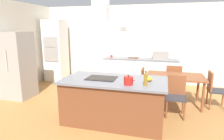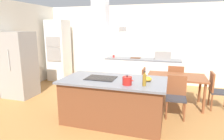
{
  "view_description": "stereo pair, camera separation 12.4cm",
  "coord_description": "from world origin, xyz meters",
  "px_view_note": "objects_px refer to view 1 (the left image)",
  "views": [
    {
      "loc": [
        0.95,
        -3.65,
        1.9
      ],
      "look_at": [
        -0.15,
        0.4,
        1.0
      ],
      "focal_mm": 31.05,
      "sensor_mm": 36.0,
      "label": 1
    },
    {
      "loc": [
        1.07,
        -3.62,
        1.9
      ],
      "look_at": [
        -0.15,
        0.4,
        1.0
      ],
      "focal_mm": 31.05,
      "sensor_mm": 36.0,
      "label": 2
    }
  ],
  "objects_px": {
    "dining_table": "(175,79)",
    "chair_at_left_end": "(138,82)",
    "chair_at_right_end": "(214,88)",
    "chair_facing_island": "(176,93)",
    "cooktop": "(102,78)",
    "olive_oil_bottle": "(146,80)",
    "wall_oven_stack": "(56,51)",
    "tea_kettle": "(128,81)",
    "cutting_board": "(133,58)",
    "mixing_bowl": "(148,79)",
    "range_hood": "(101,18)",
    "refrigerator": "(16,65)",
    "countertop_microwave": "(161,55)",
    "chair_facing_back_wall": "(173,78)",
    "coffee_mug_red": "(111,56)"
  },
  "relations": [
    {
      "from": "dining_table",
      "to": "chair_at_left_end",
      "type": "relative_size",
      "value": 1.57
    },
    {
      "from": "chair_at_right_end",
      "to": "chair_facing_island",
      "type": "height_order",
      "value": "same"
    },
    {
      "from": "cooktop",
      "to": "olive_oil_bottle",
      "type": "relative_size",
      "value": 2.28
    },
    {
      "from": "cooktop",
      "to": "wall_oven_stack",
      "type": "distance_m",
      "value": 3.74
    },
    {
      "from": "tea_kettle",
      "to": "cutting_board",
      "type": "height_order",
      "value": "tea_kettle"
    },
    {
      "from": "chair_at_left_end",
      "to": "mixing_bowl",
      "type": "bearing_deg",
      "value": -74.5
    },
    {
      "from": "range_hood",
      "to": "olive_oil_bottle",
      "type": "bearing_deg",
      "value": -16.63
    },
    {
      "from": "mixing_bowl",
      "to": "cutting_board",
      "type": "distance_m",
      "value": 2.97
    },
    {
      "from": "refrigerator",
      "to": "chair_at_right_end",
      "type": "relative_size",
      "value": 2.04
    },
    {
      "from": "olive_oil_bottle",
      "to": "chair_at_right_end",
      "type": "bearing_deg",
      "value": 46.55
    },
    {
      "from": "countertop_microwave",
      "to": "cutting_board",
      "type": "relative_size",
      "value": 1.47
    },
    {
      "from": "cooktop",
      "to": "dining_table",
      "type": "bearing_deg",
      "value": 41.0
    },
    {
      "from": "cutting_board",
      "to": "chair_facing_island",
      "type": "bearing_deg",
      "value": -60.08
    },
    {
      "from": "chair_at_right_end",
      "to": "chair_facing_back_wall",
      "type": "xyz_separation_m",
      "value": [
        -0.92,
        0.67,
        0.0
      ]
    },
    {
      "from": "dining_table",
      "to": "refrigerator",
      "type": "bearing_deg",
      "value": -171.89
    },
    {
      "from": "cutting_board",
      "to": "chair_facing_island",
      "type": "distance_m",
      "value": 2.67
    },
    {
      "from": "chair_facing_island",
      "to": "range_hood",
      "type": "distance_m",
      "value": 2.29
    },
    {
      "from": "coffee_mug_red",
      "to": "chair_facing_back_wall",
      "type": "height_order",
      "value": "coffee_mug_red"
    },
    {
      "from": "cutting_board",
      "to": "cooktop",
      "type": "bearing_deg",
      "value": -93.73
    },
    {
      "from": "olive_oil_bottle",
      "to": "range_hood",
      "type": "distance_m",
      "value": 1.45
    },
    {
      "from": "coffee_mug_red",
      "to": "chair_at_right_end",
      "type": "xyz_separation_m",
      "value": [
        3.0,
        -1.55,
        -0.44
      ]
    },
    {
      "from": "cutting_board",
      "to": "chair_at_left_end",
      "type": "distance_m",
      "value": 1.72
    },
    {
      "from": "chair_at_right_end",
      "to": "range_hood",
      "type": "relative_size",
      "value": 0.99
    },
    {
      "from": "dining_table",
      "to": "chair_facing_back_wall",
      "type": "bearing_deg",
      "value": 90.0
    },
    {
      "from": "chair_facing_back_wall",
      "to": "range_hood",
      "type": "relative_size",
      "value": 0.99
    },
    {
      "from": "coffee_mug_red",
      "to": "chair_facing_island",
      "type": "height_order",
      "value": "coffee_mug_red"
    },
    {
      "from": "chair_at_left_end",
      "to": "range_hood",
      "type": "relative_size",
      "value": 0.99
    },
    {
      "from": "wall_oven_stack",
      "to": "refrigerator",
      "type": "relative_size",
      "value": 1.21
    },
    {
      "from": "coffee_mug_red",
      "to": "chair_at_left_end",
      "type": "bearing_deg",
      "value": -53.01
    },
    {
      "from": "mixing_bowl",
      "to": "cutting_board",
      "type": "bearing_deg",
      "value": 104.59
    },
    {
      "from": "countertop_microwave",
      "to": "range_hood",
      "type": "xyz_separation_m",
      "value": [
        -1.1,
        -2.88,
        1.06
      ]
    },
    {
      "from": "refrigerator",
      "to": "chair_at_left_end",
      "type": "height_order",
      "value": "refrigerator"
    },
    {
      "from": "refrigerator",
      "to": "chair_facing_back_wall",
      "type": "bearing_deg",
      "value": 16.71
    },
    {
      "from": "mixing_bowl",
      "to": "chair_facing_island",
      "type": "bearing_deg",
      "value": 46.29
    },
    {
      "from": "cooktop",
      "to": "cutting_board",
      "type": "xyz_separation_m",
      "value": [
        0.19,
        2.93,
        0.0
      ]
    },
    {
      "from": "chair_at_left_end",
      "to": "chair_facing_island",
      "type": "bearing_deg",
      "value": -36.01
    },
    {
      "from": "mixing_bowl",
      "to": "range_hood",
      "type": "height_order",
      "value": "range_hood"
    },
    {
      "from": "refrigerator",
      "to": "chair_facing_island",
      "type": "xyz_separation_m",
      "value": [
        4.22,
        -0.06,
        -0.4
      ]
    },
    {
      "from": "coffee_mug_red",
      "to": "refrigerator",
      "type": "height_order",
      "value": "refrigerator"
    },
    {
      "from": "chair_at_right_end",
      "to": "dining_table",
      "type": "bearing_deg",
      "value": -180.0
    },
    {
      "from": "tea_kettle",
      "to": "chair_at_right_end",
      "type": "distance_m",
      "value": 2.47
    },
    {
      "from": "cutting_board",
      "to": "countertop_microwave",
      "type": "bearing_deg",
      "value": -3.13
    },
    {
      "from": "refrigerator",
      "to": "cutting_board",
      "type": "bearing_deg",
      "value": 37.42
    },
    {
      "from": "cooktop",
      "to": "refrigerator",
      "type": "height_order",
      "value": "refrigerator"
    },
    {
      "from": "wall_oven_stack",
      "to": "chair_at_left_end",
      "type": "height_order",
      "value": "wall_oven_stack"
    },
    {
      "from": "chair_facing_island",
      "to": "cooktop",
      "type": "bearing_deg",
      "value": -156.85
    },
    {
      "from": "countertop_microwave",
      "to": "dining_table",
      "type": "xyz_separation_m",
      "value": [
        0.4,
        -1.57,
        -0.37
      ]
    },
    {
      "from": "wall_oven_stack",
      "to": "tea_kettle",
      "type": "bearing_deg",
      "value": -42.21
    },
    {
      "from": "olive_oil_bottle",
      "to": "refrigerator",
      "type": "bearing_deg",
      "value": 164.87
    },
    {
      "from": "countertop_microwave",
      "to": "chair_facing_island",
      "type": "height_order",
      "value": "countertop_microwave"
    }
  ]
}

